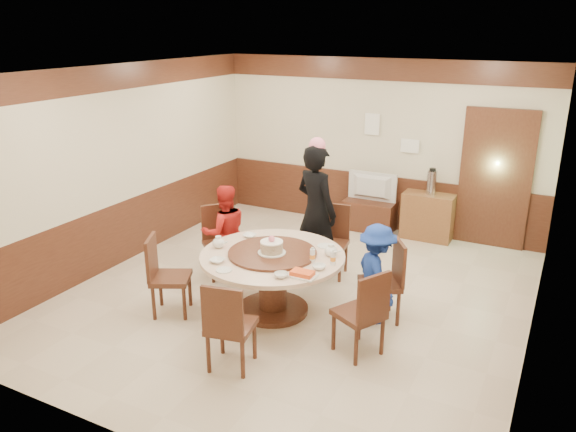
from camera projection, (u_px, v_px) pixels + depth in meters
The scene contains 29 objects.
room at pixel (299, 216), 6.87m from camera, with size 6.00×6.04×2.84m.
banquet_table at pixel (273, 271), 6.64m from camera, with size 1.71×1.71×0.78m.
chair_0 at pixel (381, 295), 6.55m from camera, with size 0.61×0.61×0.97m.
chair_1 at pixel (331, 254), 7.73m from camera, with size 0.50×0.51×0.97m.
chair_2 at pixel (221, 254), 7.72m from camera, with size 0.62×0.62×0.97m.
chair_3 at pixel (170, 289), 6.69m from camera, with size 0.59×0.59×0.97m.
chair_4 at pixel (231, 340), 5.62m from camera, with size 0.52×0.53×0.97m.
chair_5 at pixel (360, 327), 5.86m from camera, with size 0.60×0.60×0.97m.
person_standing at pixel (316, 212), 7.53m from camera, with size 0.67×0.44×1.84m, color black.
person_red at pixel (225, 232), 7.52m from camera, with size 0.64×0.50×1.31m, color red.
person_blue at pixel (376, 274), 6.41m from camera, with size 0.77×0.44×1.19m, color navy.
birthday_cake at pixel (272, 247), 6.50m from camera, with size 0.33×0.33×0.22m.
teapot_left at pixel (219, 243), 6.75m from camera, with size 0.17×0.15×0.13m, color white.
teapot_right at pixel (331, 251), 6.50m from camera, with size 0.17×0.15×0.13m, color white.
bowl_0 at pixel (250, 236), 7.09m from camera, with size 0.16×0.16×0.04m, color white.
bowl_1 at pixel (281, 275), 5.96m from camera, with size 0.15×0.15×0.05m, color white.
bowl_2 at pixel (217, 261), 6.34m from camera, with size 0.16×0.16×0.04m, color white.
bowl_3 at pixel (319, 267), 6.16m from camera, with size 0.15×0.15×0.05m, color white.
saucer_near at pixel (224, 270), 6.13m from camera, with size 0.18×0.18×0.01m, color white.
saucer_far at pixel (325, 246), 6.80m from camera, with size 0.18×0.18×0.01m, color white.
shrimp_platter at pixel (302, 274), 5.98m from camera, with size 0.30×0.20×0.06m.
bottle_0 at pixel (312, 256), 6.32m from camera, with size 0.06×0.06×0.16m, color white.
bottle_1 at pixel (333, 258), 6.26m from camera, with size 0.06×0.06×0.16m, color white.
tv_stand at pixel (369, 215), 9.45m from camera, with size 0.85×0.45×0.50m, color #472316.
television at pixel (371, 187), 9.29m from camera, with size 0.83×0.11×0.48m, color gray.
side_cabinet at pixel (428, 216), 9.01m from camera, with size 0.80×0.40×0.75m, color brown.
thermos at pixel (432, 183), 8.82m from camera, with size 0.15×0.15×0.38m, color silver.
notice_left at pixel (372, 124), 9.17m from camera, with size 0.25×0.00×0.35m, color white.
notice_right at pixel (410, 146), 8.99m from camera, with size 0.30×0.00×0.22m, color white.
Camera 1 is at (2.87, -5.83, 3.31)m, focal length 35.00 mm.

